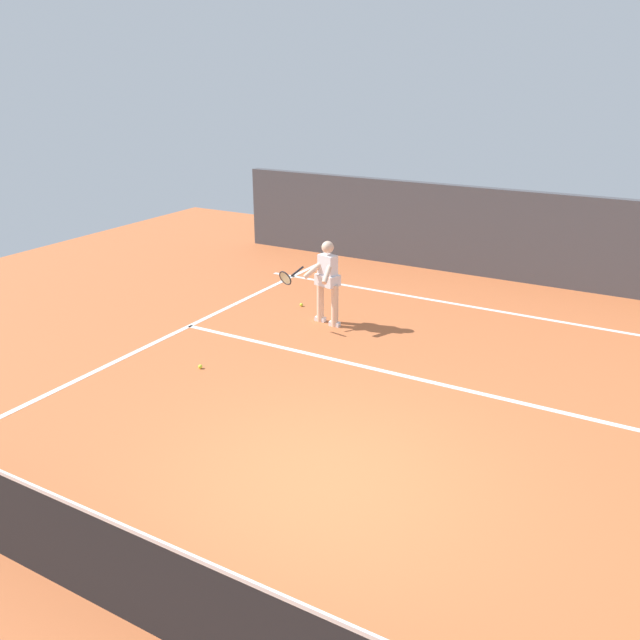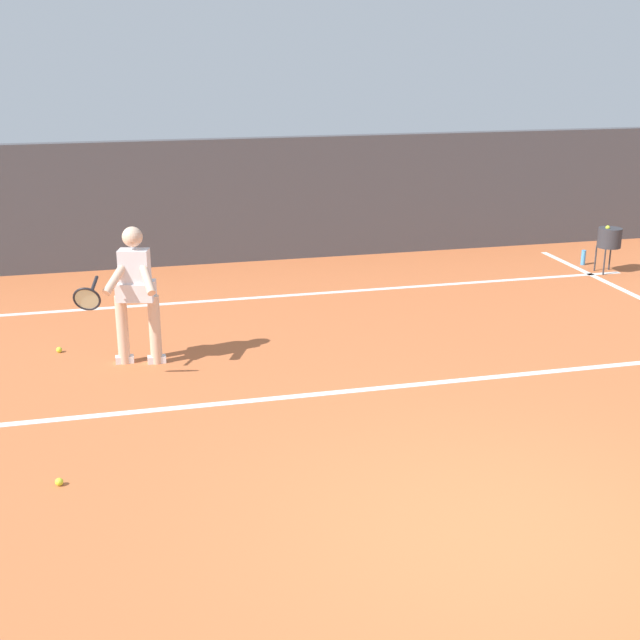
{
  "view_description": "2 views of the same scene",
  "coord_description": "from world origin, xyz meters",
  "px_view_note": "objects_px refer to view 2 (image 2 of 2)",
  "views": [
    {
      "loc": [
        -3.02,
        5.49,
        4.33
      ],
      "look_at": [
        1.24,
        -1.99,
        1.05
      ],
      "focal_mm": 36.66,
      "sensor_mm": 36.0,
      "label": 1
    },
    {
      "loc": [
        2.62,
        4.92,
        3.44
      ],
      "look_at": [
        0.91,
        -1.97,
        1.12
      ],
      "focal_mm": 48.2,
      "sensor_mm": 36.0,
      "label": 2
    }
  ],
  "objects_px": {
    "tennis_player": "(135,291)",
    "tennis_ball_near": "(59,482)",
    "tennis_ball_far": "(59,350)",
    "water_bottle": "(583,258)",
    "ball_hopper": "(609,238)"
  },
  "relations": [
    {
      "from": "water_bottle",
      "to": "tennis_ball_near",
      "type": "bearing_deg",
      "value": 34.68
    },
    {
      "from": "tennis_ball_far",
      "to": "tennis_ball_near",
      "type": "bearing_deg",
      "value": 92.21
    },
    {
      "from": "tennis_player",
      "to": "tennis_ball_far",
      "type": "bearing_deg",
      "value": -33.65
    },
    {
      "from": "tennis_ball_near",
      "to": "ball_hopper",
      "type": "xyz_separation_m",
      "value": [
        -8.0,
        -4.95,
        0.51
      ]
    },
    {
      "from": "tennis_player",
      "to": "tennis_ball_near",
      "type": "bearing_deg",
      "value": 74.03
    },
    {
      "from": "tennis_player",
      "to": "water_bottle",
      "type": "relative_size",
      "value": 6.46
    },
    {
      "from": "tennis_ball_far",
      "to": "ball_hopper",
      "type": "relative_size",
      "value": 0.09
    },
    {
      "from": "tennis_ball_near",
      "to": "water_bottle",
      "type": "bearing_deg",
      "value": -145.32
    },
    {
      "from": "tennis_ball_far",
      "to": "water_bottle",
      "type": "height_order",
      "value": "water_bottle"
    },
    {
      "from": "tennis_player",
      "to": "tennis_ball_near",
      "type": "height_order",
      "value": "tennis_player"
    },
    {
      "from": "tennis_ball_near",
      "to": "tennis_ball_far",
      "type": "xyz_separation_m",
      "value": [
        0.13,
        -3.25,
        0.0
      ]
    },
    {
      "from": "tennis_player",
      "to": "water_bottle",
      "type": "distance_m",
      "value": 7.7
    },
    {
      "from": "tennis_ball_far",
      "to": "tennis_player",
      "type": "bearing_deg",
      "value": 146.35
    },
    {
      "from": "tennis_player",
      "to": "tennis_ball_far",
      "type": "distance_m",
      "value": 1.34
    },
    {
      "from": "tennis_ball_near",
      "to": "ball_hopper",
      "type": "height_order",
      "value": "ball_hopper"
    }
  ]
}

